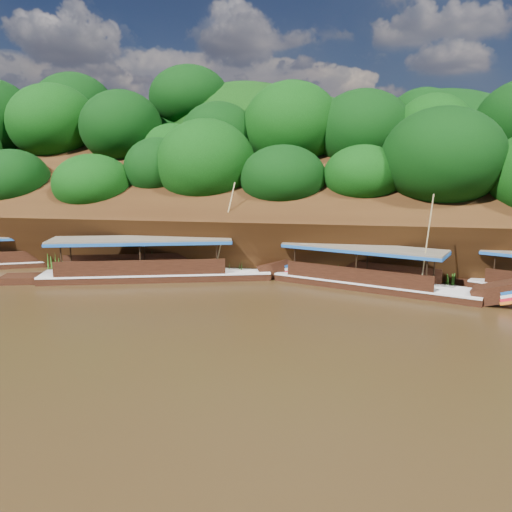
# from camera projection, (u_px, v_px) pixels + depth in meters

# --- Properties ---
(ground) EXTENTS (160.00, 160.00, 0.00)m
(ground) POSITION_uv_depth(u_px,v_px,m) (335.00, 328.00, 22.49)
(ground) COLOR black
(ground) RESTS_ON ground
(riverbank) EXTENTS (120.00, 30.06, 19.40)m
(riverbank) POSITION_uv_depth(u_px,v_px,m) (343.00, 226.00, 44.13)
(riverbank) COLOR black
(riverbank) RESTS_ON ground
(boat_1) EXTENTS (14.21, 6.81, 6.20)m
(boat_1) POSITION_uv_depth(u_px,v_px,m) (386.00, 281.00, 29.13)
(boat_1) COLOR black
(boat_1) RESTS_ON ground
(boat_2) EXTENTS (17.00, 6.93, 6.65)m
(boat_2) POSITION_uv_depth(u_px,v_px,m) (171.00, 270.00, 32.05)
(boat_2) COLOR black
(boat_2) RESTS_ON ground
(boat_3) EXTENTS (12.34, 7.03, 2.70)m
(boat_3) POSITION_uv_depth(u_px,v_px,m) (2.00, 260.00, 35.88)
(boat_3) COLOR black
(boat_3) RESTS_ON ground
(reeds) EXTENTS (47.90, 2.37, 2.02)m
(reeds) POSITION_uv_depth(u_px,v_px,m) (277.00, 264.00, 32.39)
(reeds) COLOR #245715
(reeds) RESTS_ON ground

